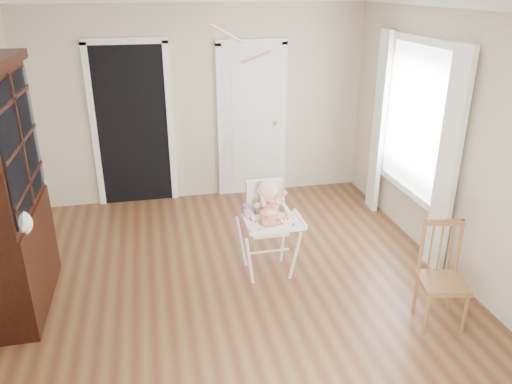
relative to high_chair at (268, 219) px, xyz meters
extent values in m
plane|color=#512D1C|center=(-0.40, -0.28, -0.61)|extent=(5.00, 5.00, 0.00)
plane|color=#C5B799|center=(-0.40, 2.22, 0.74)|extent=(4.50, 0.00, 4.50)
plane|color=#C5B799|center=(1.85, -0.28, 0.74)|extent=(0.00, 5.00, 5.00)
cube|color=black|center=(-1.30, 2.20, 0.44)|extent=(0.90, 0.03, 2.10)
cube|color=white|center=(-1.79, 2.20, 0.44)|extent=(0.08, 0.05, 2.18)
cube|color=white|center=(-0.81, 2.20, 0.44)|extent=(0.08, 0.05, 2.18)
cube|color=white|center=(-1.30, 2.20, 1.53)|extent=(1.06, 0.05, 0.08)
cube|color=white|center=(0.30, 2.19, 0.41)|extent=(0.80, 0.05, 2.05)
cube|color=white|center=(-0.14, 2.20, 0.41)|extent=(0.08, 0.05, 2.13)
cube|color=white|center=(0.74, 2.20, 0.41)|extent=(0.08, 0.05, 2.13)
sphere|color=gold|center=(0.62, 2.16, 0.39)|extent=(0.06, 0.06, 0.06)
cube|color=white|center=(1.83, 0.52, 0.79)|extent=(0.02, 1.20, 1.60)
cube|color=white|center=(1.81, 0.52, 1.63)|extent=(0.06, 1.36, 0.08)
cube|color=white|center=(1.75, -0.26, 0.54)|extent=(0.08, 0.28, 2.30)
cube|color=white|center=(1.75, 1.30, 0.54)|extent=(0.08, 0.28, 2.30)
cylinder|color=white|center=(-0.23, -0.21, -0.35)|extent=(0.11, 0.12, 0.58)
cylinder|color=white|center=(0.23, -0.20, -0.35)|extent=(0.11, 0.11, 0.58)
cylinder|color=white|center=(-0.23, 0.22, -0.35)|extent=(0.11, 0.11, 0.58)
cylinder|color=white|center=(0.23, 0.22, -0.35)|extent=(0.11, 0.12, 0.58)
cylinder|color=white|center=(0.00, -0.04, -0.34)|extent=(0.44, 0.03, 0.02)
cube|color=white|center=(0.00, 0.01, -0.08)|extent=(0.37, 0.35, 0.08)
cube|color=white|center=(-0.18, 0.00, 0.03)|extent=(0.04, 0.33, 0.17)
cube|color=white|center=(0.18, 0.01, 0.03)|extent=(0.04, 0.33, 0.17)
cube|color=white|center=(0.00, 0.17, 0.15)|extent=(0.37, 0.06, 0.42)
cube|color=white|center=(0.00, -0.23, 0.06)|extent=(0.54, 0.39, 0.03)
cube|color=white|center=(0.00, -0.41, 0.08)|extent=(0.54, 0.03, 0.04)
ellipsoid|color=beige|center=(0.00, 0.03, 0.07)|extent=(0.23, 0.18, 0.28)
sphere|color=beige|center=(0.00, 0.03, 0.29)|extent=(0.20, 0.20, 0.19)
sphere|color=red|center=(0.00, -0.02, 0.13)|extent=(0.14, 0.14, 0.14)
sphere|color=red|center=(-0.02, -0.05, 0.25)|extent=(0.07, 0.07, 0.07)
sphere|color=red|center=(0.15, -0.04, 0.29)|extent=(0.07, 0.07, 0.07)
cylinder|color=silver|center=(-0.04, -0.22, 0.08)|extent=(0.23, 0.23, 0.01)
cylinder|color=red|center=(-0.04, -0.22, 0.13)|extent=(0.18, 0.18, 0.10)
cylinder|color=#F2E08C|center=(-0.02, -0.24, 0.18)|extent=(0.08, 0.08, 0.02)
cylinder|color=pink|center=(-0.23, -0.09, 0.13)|extent=(0.07, 0.07, 0.11)
cylinder|color=#7A5BA0|center=(-0.23, -0.09, 0.21)|extent=(0.07, 0.07, 0.03)
cone|color=#7A5BA0|center=(-0.23, -0.09, 0.24)|extent=(0.02, 0.02, 0.04)
cube|color=black|center=(-2.39, -0.04, -0.14)|extent=(0.52, 1.25, 0.94)
cube|color=black|center=(-2.14, -0.35, 0.95)|extent=(0.02, 0.54, 1.10)
cube|color=black|center=(-2.14, 0.27, 0.95)|extent=(0.02, 0.54, 1.10)
ellipsoid|color=white|center=(-2.18, -0.41, 0.38)|extent=(0.21, 0.17, 0.23)
cube|color=brown|center=(1.28, -1.13, -0.21)|extent=(0.45, 0.45, 0.05)
cylinder|color=brown|center=(1.09, -1.25, -0.41)|extent=(0.03, 0.03, 0.41)
cylinder|color=brown|center=(1.41, -1.32, -0.41)|extent=(0.03, 0.03, 0.41)
cylinder|color=brown|center=(1.16, -0.94, -0.41)|extent=(0.03, 0.03, 0.41)
cylinder|color=brown|center=(1.48, -1.01, -0.41)|extent=(0.03, 0.03, 0.41)
cylinder|color=brown|center=(1.16, -0.93, 0.05)|extent=(0.03, 0.03, 0.52)
cylinder|color=brown|center=(1.48, -1.00, 0.05)|extent=(0.03, 0.03, 0.52)
cube|color=brown|center=(1.32, -0.96, 0.29)|extent=(0.34, 0.11, 0.05)
camera|label=1|loc=(-1.07, -4.37, 2.18)|focal=35.00mm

